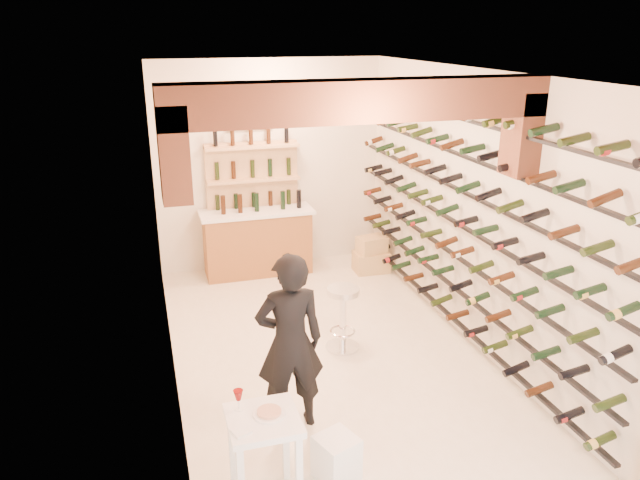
# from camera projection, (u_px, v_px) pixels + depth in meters

# --- Properties ---
(ground) EXTENTS (6.00, 6.00, 0.00)m
(ground) POSITION_uv_depth(u_px,v_px,m) (327.00, 352.00, 7.16)
(ground) COLOR #EFE7CE
(ground) RESTS_ON ground
(room_shell) EXTENTS (3.52, 6.02, 3.21)m
(room_shell) POSITION_uv_depth(u_px,v_px,m) (336.00, 170.00, 6.18)
(room_shell) COLOR silver
(room_shell) RESTS_ON ground
(wine_rack) EXTENTS (0.32, 5.70, 2.56)m
(wine_rack) POSITION_uv_depth(u_px,v_px,m) (453.00, 216.00, 7.06)
(wine_rack) COLOR black
(wine_rack) RESTS_ON ground
(back_counter) EXTENTS (1.70, 0.62, 1.29)m
(back_counter) POSITION_uv_depth(u_px,v_px,m) (258.00, 240.00, 9.30)
(back_counter) COLOR #985E2F
(back_counter) RESTS_ON ground
(back_shelving) EXTENTS (1.40, 0.31, 2.73)m
(back_shelving) POSITION_uv_depth(u_px,v_px,m) (253.00, 196.00, 9.30)
(back_shelving) COLOR tan
(back_shelving) RESTS_ON ground
(tasting_table) EXTENTS (0.55, 0.55, 0.97)m
(tasting_table) POSITION_uv_depth(u_px,v_px,m) (263.00, 433.00, 4.70)
(tasting_table) COLOR white
(tasting_table) RESTS_ON ground
(white_stool) EXTENTS (0.41, 0.41, 0.40)m
(white_stool) POSITION_uv_depth(u_px,v_px,m) (336.00, 458.00, 5.11)
(white_stool) COLOR white
(white_stool) RESTS_ON ground
(person) EXTENTS (0.66, 0.44, 1.75)m
(person) POSITION_uv_depth(u_px,v_px,m) (290.00, 342.00, 5.59)
(person) COLOR black
(person) RESTS_ON ground
(chrome_barstool) EXTENTS (0.40, 0.40, 0.78)m
(chrome_barstool) POSITION_uv_depth(u_px,v_px,m) (343.00, 314.00, 7.10)
(chrome_barstool) COLOR silver
(chrome_barstool) RESTS_ON ground
(crate_lower) EXTENTS (0.54, 0.39, 0.32)m
(crate_lower) POSITION_uv_depth(u_px,v_px,m) (371.00, 262.00, 9.47)
(crate_lower) COLOR tan
(crate_lower) RESTS_ON ground
(crate_upper) EXTENTS (0.48, 0.37, 0.25)m
(crate_upper) POSITION_uv_depth(u_px,v_px,m) (372.00, 245.00, 9.38)
(crate_upper) COLOR tan
(crate_upper) RESTS_ON crate_lower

